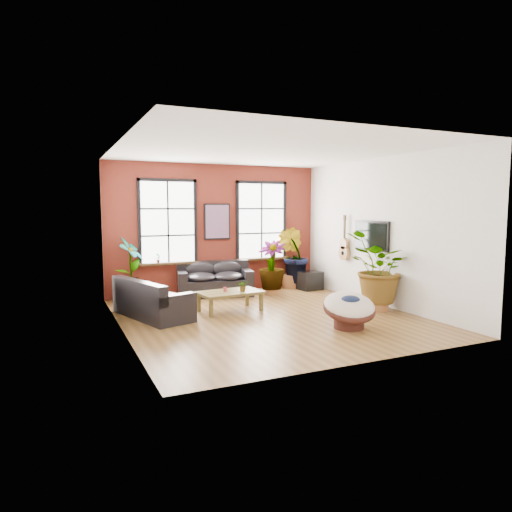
{
  "coord_description": "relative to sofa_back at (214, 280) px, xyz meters",
  "views": [
    {
      "loc": [
        -4.18,
        -8.62,
        2.31
      ],
      "look_at": [
        0.0,
        0.6,
        1.25
      ],
      "focal_mm": 32.0,
      "sensor_mm": 36.0,
      "label": 1
    }
  ],
  "objects": [
    {
      "name": "pot_back_left",
      "position": [
        -2.15,
        0.14,
        -0.2
      ],
      "size": [
        0.66,
        0.66,
        0.41
      ],
      "rotation": [
        0.0,
        0.0,
        -0.2
      ],
      "color": "#965B31",
      "rests_on": "ground"
    },
    {
      "name": "room",
      "position": [
        0.23,
        -2.63,
        1.34
      ],
      "size": [
        6.04,
        6.54,
        3.54
      ],
      "color": "brown",
      "rests_on": "ground"
    },
    {
      "name": "coffee_table",
      "position": [
        -0.31,
        -1.96,
        -0.01
      ],
      "size": [
        1.49,
        0.96,
        0.54
      ],
      "rotation": [
        0.0,
        0.0,
        0.11
      ],
      "color": "#51451D",
      "rests_on": "ground"
    },
    {
      "name": "floor_plant_back_right",
      "position": [
        2.46,
        0.14,
        0.55
      ],
      "size": [
        1.13,
        1.14,
        1.62
      ],
      "primitive_type": "imported",
      "rotation": [
        0.0,
        0.0,
        2.34
      ],
      "color": "#265F19",
      "rests_on": "ground"
    },
    {
      "name": "pot_back_right",
      "position": [
        2.43,
        0.15,
        -0.21
      ],
      "size": [
        0.56,
        0.56,
        0.39
      ],
      "rotation": [
        0.0,
        0.0,
        0.06
      ],
      "color": "#965B31",
      "rests_on": "ground"
    },
    {
      "name": "table_plant",
      "position": [
        -0.04,
        -2.07,
        0.17
      ],
      "size": [
        0.27,
        0.24,
        0.25
      ],
      "primitive_type": "imported",
      "rotation": [
        0.0,
        0.0,
        -0.23
      ],
      "color": "#265F19",
      "rests_on": "coffee_table"
    },
    {
      "name": "sofa_left",
      "position": [
        -2.06,
        -1.79,
        -0.04
      ],
      "size": [
        1.44,
        2.23,
        0.82
      ],
      "rotation": [
        0.0,
        0.0,
        1.87
      ],
      "color": "black",
      "rests_on": "ground"
    },
    {
      "name": "sill_plant_left",
      "position": [
        -1.42,
        0.35,
        0.63
      ],
      "size": [
        0.17,
        0.17,
        0.27
      ],
      "primitive_type": "imported",
      "rotation": [
        0.0,
        0.0,
        0.79
      ],
      "color": "#265F19",
      "rests_on": "room"
    },
    {
      "name": "papasan_chair",
      "position": [
        1.26,
        -4.28,
        -0.02
      ],
      "size": [
        1.26,
        1.27,
        0.76
      ],
      "rotation": [
        0.0,
        0.0,
        -0.3
      ],
      "color": "#401D17",
      "rests_on": "ground"
    },
    {
      "name": "floor_plant_back_left",
      "position": [
        -2.14,
        0.17,
        0.47
      ],
      "size": [
        0.87,
        0.92,
        1.45
      ],
      "primitive_type": "imported",
      "rotation": [
        0.0,
        0.0,
        0.93
      ],
      "color": "#265F19",
      "rests_on": "ground"
    },
    {
      "name": "sofa_back",
      "position": [
        0.0,
        0.0,
        0.0
      ],
      "size": [
        2.1,
        1.31,
        0.9
      ],
      "rotation": [
        0.0,
        0.0,
        -0.2
      ],
      "color": "black",
      "rests_on": "ground"
    },
    {
      "name": "floor_plant_right_wall",
      "position": [
        2.79,
        -3.28,
        0.57
      ],
      "size": [
        1.88,
        1.79,
        1.63
      ],
      "primitive_type": "imported",
      "rotation": [
        0.0,
        0.0,
        3.61
      ],
      "color": "#265F19",
      "rests_on": "ground"
    },
    {
      "name": "sill_plant_right",
      "position": [
        1.93,
        0.35,
        0.63
      ],
      "size": [
        0.19,
        0.19,
        0.27
      ],
      "primitive_type": "imported",
      "rotation": [
        0.0,
        0.0,
        3.49
      ],
      "color": "#265F19",
      "rests_on": "room"
    },
    {
      "name": "poster",
      "position": [
        0.23,
        0.4,
        1.54
      ],
      "size": [
        0.74,
        0.06,
        0.98
      ],
      "color": "black",
      "rests_on": "room"
    },
    {
      "name": "media_box",
      "position": [
        2.75,
        -0.33,
        -0.15
      ],
      "size": [
        0.66,
        0.56,
        0.52
      ],
      "rotation": [
        0.0,
        0.0,
        0.07
      ],
      "color": "black",
      "rests_on": "ground"
    },
    {
      "name": "pot_mid",
      "position": [
        1.49,
        -0.48,
        -0.24
      ],
      "size": [
        0.5,
        0.5,
        0.33
      ],
      "rotation": [
        0.0,
        0.0,
        -0.09
      ],
      "color": "#965B31",
      "rests_on": "ground"
    },
    {
      "name": "tv_wall_unit",
      "position": [
        3.17,
        -2.18,
        1.14
      ],
      "size": [
        0.13,
        1.86,
        1.2
      ],
      "color": "black",
      "rests_on": "room"
    },
    {
      "name": "floor_plant_mid",
      "position": [
        1.47,
        -0.48,
        0.39
      ],
      "size": [
        1.03,
        1.03,
        1.31
      ],
      "primitive_type": "imported",
      "rotation": [
        0.0,
        0.0,
        5.58
      ],
      "color": "#265F19",
      "rests_on": "ground"
    },
    {
      "name": "pot_right_wall",
      "position": [
        2.78,
        -3.27,
        -0.23
      ],
      "size": [
        0.57,
        0.57,
        0.35
      ],
      "rotation": [
        0.0,
        0.0,
        -0.2
      ],
      "color": "#965B31",
      "rests_on": "ground"
    }
  ]
}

